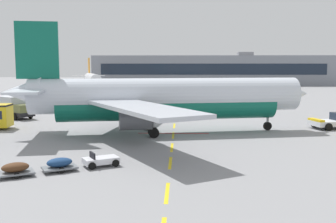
{
  "coord_description": "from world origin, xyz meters",
  "views": [
    {
      "loc": [
        18.79,
        -22.2,
        7.57
      ],
      "look_at": [
        17.27,
        25.8,
        2.04
      ],
      "focal_mm": 42.51,
      "sensor_mm": 36.0,
      "label": 1
    }
  ],
  "objects_px": {
    "airliner_foreground": "(163,98)",
    "airliner_mid_left": "(92,79)",
    "fuel_service_truck": "(13,107)",
    "baggage_train": "(60,164)"
  },
  "relations": [
    {
      "from": "airliner_foreground",
      "to": "airliner_mid_left",
      "type": "height_order",
      "value": "airliner_foreground"
    },
    {
      "from": "airliner_foreground",
      "to": "fuel_service_truck",
      "type": "distance_m",
      "value": 25.72
    },
    {
      "from": "airliner_mid_left",
      "to": "baggage_train",
      "type": "xyz_separation_m",
      "value": [
        19.13,
        -96.49,
        -2.79
      ]
    },
    {
      "from": "airliner_foreground",
      "to": "baggage_train",
      "type": "bearing_deg",
      "value": -111.98
    },
    {
      "from": "airliner_foreground",
      "to": "baggage_train",
      "type": "relative_size",
      "value": 4.24
    },
    {
      "from": "airliner_mid_left",
      "to": "fuel_service_truck",
      "type": "height_order",
      "value": "airliner_mid_left"
    },
    {
      "from": "fuel_service_truck",
      "to": "baggage_train",
      "type": "bearing_deg",
      "value": -61.58
    },
    {
      "from": "airliner_foreground",
      "to": "fuel_service_truck",
      "type": "xyz_separation_m",
      "value": [
        -22.42,
        12.39,
        -2.3
      ]
    },
    {
      "from": "airliner_foreground",
      "to": "fuel_service_truck",
      "type": "bearing_deg",
      "value": 151.07
    },
    {
      "from": "fuel_service_truck",
      "to": "baggage_train",
      "type": "xyz_separation_m",
      "value": [
        15.71,
        -29.03,
        -1.12
      ]
    }
  ]
}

